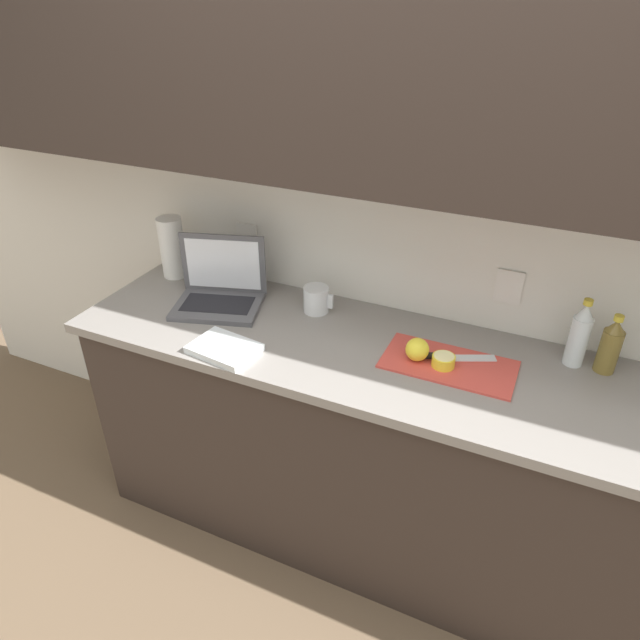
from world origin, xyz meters
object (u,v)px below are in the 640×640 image
object	(u,v)px
laptop	(220,289)
measuring_cup	(316,299)
lemon_half_cut	(444,360)
cutting_board	(449,364)
lemon_whole_beside	(417,350)
knife	(438,356)
bottle_oil_tall	(579,335)
paper_towel_roll	(172,247)
bottle_green_soda	(610,346)

from	to	relation	value
laptop	measuring_cup	bearing A→B (deg)	-2.16
lemon_half_cut	measuring_cup	xyz separation A→B (m)	(-0.52, 0.16, 0.02)
cutting_board	lemon_whole_beside	size ratio (longest dim) A/B	5.53
knife	measuring_cup	size ratio (longest dim) A/B	2.31
laptop	bottle_oil_tall	distance (m)	1.27
lemon_whole_beside	paper_towel_roll	distance (m)	1.12
bottle_green_soda	measuring_cup	bearing A→B (deg)	-177.80
paper_towel_roll	measuring_cup	bearing A→B (deg)	-2.37
bottle_green_soda	cutting_board	bearing A→B (deg)	-158.39
lemon_half_cut	bottle_green_soda	world-z (taller)	bottle_green_soda
measuring_cup	bottle_green_soda	bearing A→B (deg)	2.20
laptop	knife	size ratio (longest dim) A/B	1.42
laptop	bottle_green_soda	bearing A→B (deg)	-11.30
knife	lemon_half_cut	size ratio (longest dim) A/B	3.60
measuring_cup	knife	bearing A→B (deg)	-14.50
knife	bottle_green_soda	world-z (taller)	bottle_green_soda
lemon_half_cut	lemon_whole_beside	xyz separation A→B (m)	(-0.09, -0.01, 0.02)
laptop	cutting_board	size ratio (longest dim) A/B	0.90
cutting_board	bottle_oil_tall	xyz separation A→B (m)	(0.36, 0.18, 0.10)
knife	lemon_half_cut	xyz separation A→B (m)	(0.03, -0.03, 0.01)
cutting_board	bottle_green_soda	size ratio (longest dim) A/B	2.09
bottle_green_soda	measuring_cup	size ratio (longest dim) A/B	1.75
laptop	cutting_board	bearing A→B (deg)	-19.93
bottle_oil_tall	paper_towel_roll	distance (m)	1.57
measuring_cup	bottle_oil_tall	bearing A→B (deg)	2.43
lemon_whole_beside	bottle_oil_tall	world-z (taller)	bottle_oil_tall
laptop	paper_towel_roll	xyz separation A→B (m)	(-0.31, 0.12, 0.07)
bottle_green_soda	paper_towel_roll	size ratio (longest dim) A/B	0.80
lemon_half_cut	measuring_cup	size ratio (longest dim) A/B	0.64
laptop	bottle_green_soda	world-z (taller)	laptop
knife	lemon_whole_beside	bearing A→B (deg)	-174.46
lemon_half_cut	bottle_green_soda	distance (m)	0.51
bottle_green_soda	bottle_oil_tall	bearing A→B (deg)	-180.00
cutting_board	laptop	bearing A→B (deg)	176.98
bottle_green_soda	lemon_half_cut	bearing A→B (deg)	-157.27
bottle_oil_tall	lemon_half_cut	bearing A→B (deg)	-152.38
laptop	paper_towel_roll	world-z (taller)	same
bottle_green_soda	paper_towel_roll	distance (m)	1.66
cutting_board	bottle_oil_tall	distance (m)	0.42
lemon_whole_beside	measuring_cup	size ratio (longest dim) A/B	0.66
bottle_oil_tall	paper_towel_roll	world-z (taller)	paper_towel_roll
knife	lemon_half_cut	distance (m)	0.04
laptop	paper_towel_roll	size ratio (longest dim) A/B	1.50
paper_towel_roll	cutting_board	bearing A→B (deg)	-8.03
bottle_oil_tall	paper_towel_roll	xyz separation A→B (m)	(-1.57, -0.01, 0.02)
measuring_cup	paper_towel_roll	world-z (taller)	paper_towel_roll
knife	measuring_cup	distance (m)	0.52
bottle_oil_tall	measuring_cup	xyz separation A→B (m)	(-0.90, -0.04, -0.06)
cutting_board	paper_towel_roll	size ratio (longest dim) A/B	1.67
cutting_board	paper_towel_roll	bearing A→B (deg)	171.97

